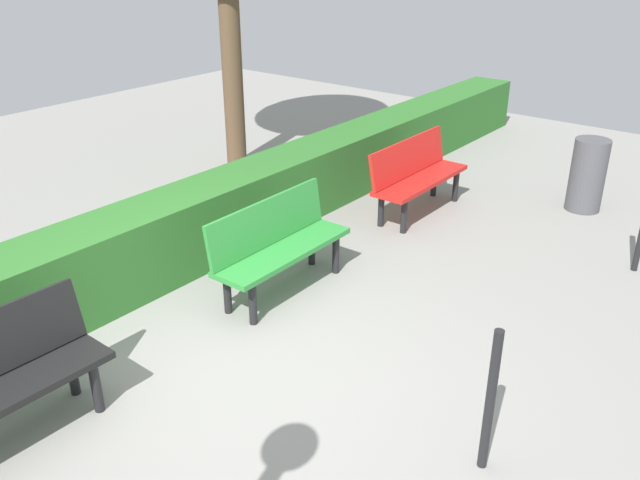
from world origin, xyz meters
name	(u,v)px	position (x,y,z in m)	size (l,w,h in m)	color
ground_plane	(235,381)	(0.00, 0.00, 0.00)	(17.60, 17.60, 0.00)	gray
bench_red	(416,173)	(-3.67, -0.66, 0.48)	(1.51, 0.46, 0.86)	red
bench_green	(278,242)	(-1.26, -0.67, 0.48)	(1.49, 0.47, 0.86)	#2D8C38
hedge_row	(192,227)	(-1.16, -1.73, 0.38)	(13.60, 0.63, 0.76)	#2D6B28
railing_post_mid	(490,401)	(-0.34, 1.83, 0.50)	(0.06, 0.06, 1.00)	black
trash_bin	(587,175)	(-4.98, 0.89, 0.43)	(0.41, 0.41, 0.86)	#4C4C51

